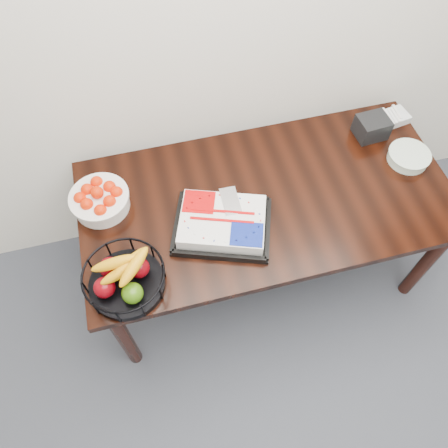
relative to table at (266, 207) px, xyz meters
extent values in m
plane|color=white|center=(0.00, 0.50, 0.69)|extent=(5.00, 0.00, 5.00)
cube|color=black|center=(0.00, 0.00, 0.07)|extent=(1.80, 0.90, 0.04)
cylinder|color=black|center=(-0.82, -0.37, -0.31)|extent=(0.07, 0.07, 0.71)
cylinder|color=black|center=(-0.82, 0.37, -0.31)|extent=(0.07, 0.07, 0.71)
cylinder|color=black|center=(0.82, -0.37, -0.31)|extent=(0.07, 0.07, 0.71)
cylinder|color=black|center=(0.82, 0.37, -0.31)|extent=(0.07, 0.07, 0.71)
cube|color=black|center=(-0.25, -0.12, 0.10)|extent=(0.53, 0.47, 0.02)
cube|color=white|center=(-0.25, -0.12, 0.14)|extent=(0.45, 0.40, 0.07)
cube|color=#BE0405|center=(-0.37, -0.04, 0.17)|extent=(0.18, 0.16, 0.00)
cube|color=navy|center=(-0.14, -0.19, 0.17)|extent=(0.18, 0.16, 0.00)
cube|color=silver|center=(-0.23, -0.02, 0.17)|extent=(0.08, 0.15, 0.00)
cylinder|color=white|center=(-0.78, 0.14, 0.13)|extent=(0.26, 0.26, 0.08)
cylinder|color=white|center=(-0.78, 0.14, 0.16)|extent=(0.28, 0.28, 0.01)
cylinder|color=black|center=(-0.72, -0.30, 0.10)|extent=(0.32, 0.32, 0.03)
torus|color=black|center=(-0.72, -0.30, 0.20)|extent=(0.34, 0.34, 0.01)
cylinder|color=white|center=(0.76, 0.04, 0.11)|extent=(0.20, 0.20, 0.05)
cylinder|color=white|center=(0.76, 0.04, 0.14)|extent=(0.21, 0.21, 0.01)
cube|color=silver|center=(0.80, 0.31, 0.11)|extent=(0.19, 0.14, 0.04)
cube|color=black|center=(0.65, 0.25, 0.14)|extent=(0.16, 0.14, 0.11)
camera|label=1|loc=(-0.51, -1.14, 1.80)|focal=35.00mm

